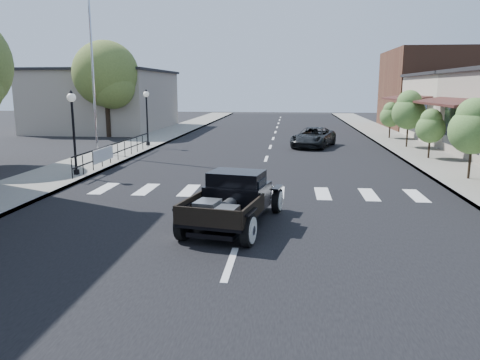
# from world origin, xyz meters

# --- Properties ---
(ground) EXTENTS (120.00, 120.00, 0.00)m
(ground) POSITION_xyz_m (0.00, 0.00, 0.00)
(ground) COLOR black
(ground) RESTS_ON ground
(road) EXTENTS (14.00, 80.00, 0.02)m
(road) POSITION_xyz_m (0.00, 15.00, 0.01)
(road) COLOR black
(road) RESTS_ON ground
(road_markings) EXTENTS (12.00, 60.00, 0.06)m
(road_markings) POSITION_xyz_m (0.00, 10.00, 0.00)
(road_markings) COLOR silver
(road_markings) RESTS_ON ground
(sidewalk_left) EXTENTS (3.00, 80.00, 0.15)m
(sidewalk_left) POSITION_xyz_m (-8.50, 15.00, 0.07)
(sidewalk_left) COLOR gray
(sidewalk_left) RESTS_ON ground
(sidewalk_right) EXTENTS (3.00, 80.00, 0.15)m
(sidewalk_right) POSITION_xyz_m (8.50, 15.00, 0.07)
(sidewalk_right) COLOR gray
(sidewalk_right) RESTS_ON ground
(low_building_left) EXTENTS (10.00, 12.00, 5.00)m
(low_building_left) POSITION_xyz_m (-15.00, 28.00, 2.50)
(low_building_left) COLOR #A09386
(low_building_left) RESTS_ON ground
(far_building_right) EXTENTS (11.00, 10.00, 7.00)m
(far_building_right) POSITION_xyz_m (15.50, 32.00, 3.50)
(far_building_right) COLOR brown
(far_building_right) RESTS_ON ground
(railing) EXTENTS (0.08, 10.00, 1.00)m
(railing) POSITION_xyz_m (-7.30, 10.00, 0.65)
(railing) COLOR black
(railing) RESTS_ON sidewalk_left
(banner) EXTENTS (0.04, 2.20, 0.60)m
(banner) POSITION_xyz_m (-7.22, 8.00, 0.45)
(banner) COLOR silver
(banner) RESTS_ON sidewalk_left
(lamp_post_b) EXTENTS (0.36, 0.36, 3.45)m
(lamp_post_b) POSITION_xyz_m (-7.60, 6.00, 1.88)
(lamp_post_b) COLOR black
(lamp_post_b) RESTS_ON sidewalk_left
(lamp_post_c) EXTENTS (0.36, 0.36, 3.45)m
(lamp_post_c) POSITION_xyz_m (-7.60, 16.00, 1.88)
(lamp_post_c) COLOR black
(lamp_post_c) RESTS_ON sidewalk_left
(flagpole) EXTENTS (0.12, 0.12, 11.17)m
(flagpole) POSITION_xyz_m (-9.20, 12.00, 5.73)
(flagpole) COLOR silver
(flagpole) RESTS_ON sidewalk_left
(big_tree_far) EXTENTS (4.86, 4.86, 7.14)m
(big_tree_far) POSITION_xyz_m (-12.50, 22.00, 3.57)
(big_tree_far) COLOR #55682C
(big_tree_far) RESTS_ON ground
(small_tree_b) EXTENTS (1.83, 1.83, 3.05)m
(small_tree_b) POSITION_xyz_m (8.30, 6.79, 1.68)
(small_tree_b) COLOR #4B7335
(small_tree_b) RESTS_ON sidewalk_right
(small_tree_c) EXTENTS (1.45, 1.45, 2.42)m
(small_tree_c) POSITION_xyz_m (8.30, 12.32, 1.36)
(small_tree_c) COLOR #4B7335
(small_tree_c) RESTS_ON sidewalk_right
(small_tree_d) EXTENTS (1.97, 1.97, 3.28)m
(small_tree_d) POSITION_xyz_m (8.30, 16.98, 1.79)
(small_tree_d) COLOR #4B7335
(small_tree_d) RESTS_ON sidewalk_right
(small_tree_e) EXTENTS (1.47, 1.47, 2.44)m
(small_tree_e) POSITION_xyz_m (8.30, 22.09, 1.37)
(small_tree_e) COLOR #4B7335
(small_tree_e) RESTS_ON sidewalk_right
(hotrod_pickup) EXTENTS (2.85, 4.67, 1.51)m
(hotrod_pickup) POSITION_xyz_m (-0.24, -0.17, 0.76)
(hotrod_pickup) COLOR black
(hotrod_pickup) RESTS_ON ground
(second_car) EXTENTS (3.29, 4.83, 1.23)m
(second_car) POSITION_xyz_m (2.68, 17.29, 0.61)
(second_car) COLOR black
(second_car) RESTS_ON ground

